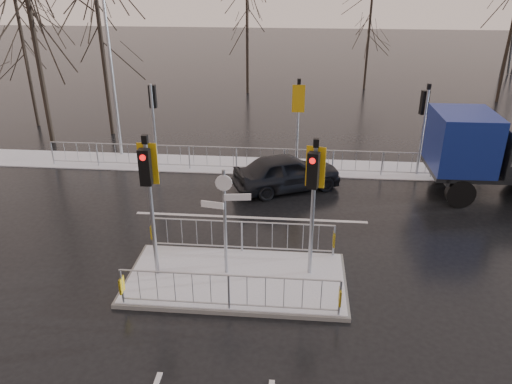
# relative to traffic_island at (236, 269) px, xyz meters

# --- Properties ---
(ground) EXTENTS (120.00, 120.00, 0.00)m
(ground) POSITION_rel_traffic_island_xyz_m (0.01, -0.01, -0.39)
(ground) COLOR black
(ground) RESTS_ON ground
(snow_verge) EXTENTS (30.00, 2.00, 0.04)m
(snow_verge) POSITION_rel_traffic_island_xyz_m (0.01, 8.59, -0.37)
(snow_verge) COLOR white
(snow_verge) RESTS_ON ground
(lane_markings) EXTENTS (8.00, 11.38, 0.01)m
(lane_markings) POSITION_rel_traffic_island_xyz_m (0.01, -0.34, -0.39)
(lane_markings) COLOR silver
(lane_markings) RESTS_ON ground
(traffic_island) EXTENTS (6.00, 3.04, 4.15)m
(traffic_island) POSITION_rel_traffic_island_xyz_m (0.00, 0.00, 0.00)
(traffic_island) COLOR slate
(traffic_island) RESTS_ON ground
(far_kerb_fixtures) EXTENTS (18.00, 0.65, 3.83)m
(far_kerb_fixtures) POSITION_rel_traffic_island_xyz_m (0.31, 8.08, 0.63)
(far_kerb_fixtures) COLOR #9AA0A8
(far_kerb_fixtures) RESTS_ON ground
(car_far_lane) EXTENTS (4.45, 3.22, 1.41)m
(car_far_lane) POSITION_rel_traffic_island_xyz_m (1.18, 6.32, 0.31)
(car_far_lane) COLOR black
(car_far_lane) RESTS_ON ground
(flatbed_truck) EXTENTS (6.88, 2.57, 3.18)m
(flatbed_truck) POSITION_rel_traffic_island_xyz_m (8.46, 6.43, 1.30)
(flatbed_truck) COLOR black
(flatbed_truck) RESTS_ON ground
(tree_near_a) EXTENTS (4.75, 4.75, 8.97)m
(tree_near_a) POSITION_rel_traffic_island_xyz_m (-10.49, 10.99, 5.72)
(tree_near_a) COLOR black
(tree_near_a) RESTS_ON ground
(tree_near_b) EXTENTS (4.00, 4.00, 7.55)m
(tree_near_b) POSITION_rel_traffic_island_xyz_m (-7.99, 12.49, 4.76)
(tree_near_b) COLOR black
(tree_near_b) RESTS_ON ground
(tree_near_c) EXTENTS (3.50, 3.50, 6.61)m
(tree_near_c) POSITION_rel_traffic_island_xyz_m (-12.49, 13.49, 4.11)
(tree_near_c) COLOR black
(tree_near_c) RESTS_ON ground
(tree_far_a) EXTENTS (3.75, 3.75, 7.08)m
(tree_far_a) POSITION_rel_traffic_island_xyz_m (-1.99, 21.99, 4.43)
(tree_far_a) COLOR black
(tree_far_a) RESTS_ON ground
(tree_far_b) EXTENTS (3.25, 3.25, 6.14)m
(tree_far_b) POSITION_rel_traffic_island_xyz_m (6.01, 23.99, 3.79)
(tree_far_b) COLOR black
(tree_far_b) RESTS_ON ground
(street_lamp_left) EXTENTS (1.25, 0.18, 8.20)m
(street_lamp_left) POSITION_rel_traffic_island_xyz_m (-6.42, 9.49, 4.10)
(street_lamp_left) COLOR #9AA0A8
(street_lamp_left) RESTS_ON ground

